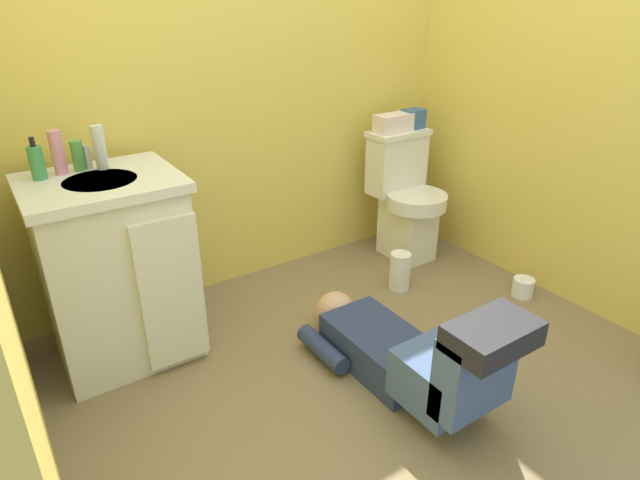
{
  "coord_description": "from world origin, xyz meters",
  "views": [
    {
      "loc": [
        -1.21,
        -1.42,
        1.51
      ],
      "look_at": [
        0.02,
        0.42,
        0.45
      ],
      "focal_mm": 30.03,
      "sensor_mm": 36.0,
      "label": 1
    }
  ],
  "objects_px": {
    "toilet": "(405,197)",
    "faucet": "(88,157)",
    "toiletry_bag": "(413,119)",
    "bottle_pink": "(58,153)",
    "bottle_green": "(78,156)",
    "person_plumber": "(409,353)",
    "bottle_clear": "(99,147)",
    "vanity_cabinet": "(117,269)",
    "paper_towel_roll": "(400,271)",
    "soap_dispenser": "(37,162)",
    "tissue_box": "(393,123)",
    "toilet_paper_roll": "(523,287)"
  },
  "relations": [
    {
      "from": "faucet",
      "to": "bottle_green",
      "type": "height_order",
      "value": "bottle_green"
    },
    {
      "from": "bottle_pink",
      "to": "bottle_clear",
      "type": "xyz_separation_m",
      "value": [
        0.15,
        -0.02,
        0.0
      ]
    },
    {
      "from": "toiletry_bag",
      "to": "bottle_pink",
      "type": "bearing_deg",
      "value": 179.85
    },
    {
      "from": "bottle_pink",
      "to": "toilet_paper_roll",
      "type": "xyz_separation_m",
      "value": [
        1.99,
        -0.84,
        -0.86
      ]
    },
    {
      "from": "toiletry_bag",
      "to": "paper_towel_roll",
      "type": "bearing_deg",
      "value": -134.65
    },
    {
      "from": "faucet",
      "to": "soap_dispenser",
      "type": "distance_m",
      "value": 0.19
    },
    {
      "from": "soap_dispenser",
      "to": "toiletry_bag",
      "type": "bearing_deg",
      "value": 0.41
    },
    {
      "from": "toiletry_bag",
      "to": "bottle_pink",
      "type": "relative_size",
      "value": 0.7
    },
    {
      "from": "vanity_cabinet",
      "to": "toiletry_bag",
      "type": "relative_size",
      "value": 6.61
    },
    {
      "from": "person_plumber",
      "to": "soap_dispenser",
      "type": "distance_m",
      "value": 1.64
    },
    {
      "from": "soap_dispenser",
      "to": "paper_towel_roll",
      "type": "bearing_deg",
      "value": -14.11
    },
    {
      "from": "person_plumber",
      "to": "bottle_clear",
      "type": "distance_m",
      "value": 1.5
    },
    {
      "from": "toilet_paper_roll",
      "to": "bottle_pink",
      "type": "bearing_deg",
      "value": 157.14
    },
    {
      "from": "tissue_box",
      "to": "toilet",
      "type": "bearing_deg",
      "value": -63.57
    },
    {
      "from": "bottle_clear",
      "to": "faucet",
      "type": "bearing_deg",
      "value": 156.28
    },
    {
      "from": "toilet",
      "to": "faucet",
      "type": "distance_m",
      "value": 1.76
    },
    {
      "from": "person_plumber",
      "to": "bottle_pink",
      "type": "relative_size",
      "value": 6.04
    },
    {
      "from": "tissue_box",
      "to": "bottle_clear",
      "type": "xyz_separation_m",
      "value": [
        -1.59,
        -0.01,
        0.11
      ]
    },
    {
      "from": "person_plumber",
      "to": "toiletry_bag",
      "type": "xyz_separation_m",
      "value": [
        0.92,
        1.03,
        0.63
      ]
    },
    {
      "from": "vanity_cabinet",
      "to": "person_plumber",
      "type": "relative_size",
      "value": 0.77
    },
    {
      "from": "toilet",
      "to": "faucet",
      "type": "bearing_deg",
      "value": 176.73
    },
    {
      "from": "toilet",
      "to": "soap_dispenser",
      "type": "distance_m",
      "value": 1.95
    },
    {
      "from": "bottle_pink",
      "to": "paper_towel_roll",
      "type": "distance_m",
      "value": 1.74
    },
    {
      "from": "bottle_clear",
      "to": "toilet_paper_roll",
      "type": "bearing_deg",
      "value": -24.05
    },
    {
      "from": "tissue_box",
      "to": "faucet",
      "type": "bearing_deg",
      "value": 179.8
    },
    {
      "from": "bottle_green",
      "to": "bottle_clear",
      "type": "distance_m",
      "value": 0.09
    },
    {
      "from": "toilet",
      "to": "toiletry_bag",
      "type": "distance_m",
      "value": 0.46
    },
    {
      "from": "toilet",
      "to": "bottle_clear",
      "type": "height_order",
      "value": "bottle_clear"
    },
    {
      "from": "toilet_paper_roll",
      "to": "faucet",
      "type": "bearing_deg",
      "value": 155.95
    },
    {
      "from": "toiletry_bag",
      "to": "bottle_clear",
      "type": "relative_size",
      "value": 0.69
    },
    {
      "from": "bottle_green",
      "to": "toilet",
      "type": "bearing_deg",
      "value": -3.48
    },
    {
      "from": "person_plumber",
      "to": "toiletry_bag",
      "type": "height_order",
      "value": "toiletry_bag"
    },
    {
      "from": "faucet",
      "to": "bottle_clear",
      "type": "relative_size",
      "value": 0.56
    },
    {
      "from": "bottle_pink",
      "to": "paper_towel_roll",
      "type": "bearing_deg",
      "value": -15.54
    },
    {
      "from": "paper_towel_roll",
      "to": "toilet",
      "type": "bearing_deg",
      "value": 46.8
    },
    {
      "from": "bottle_green",
      "to": "vanity_cabinet",
      "type": "bearing_deg",
      "value": -75.9
    },
    {
      "from": "paper_towel_roll",
      "to": "tissue_box",
      "type": "bearing_deg",
      "value": 58.12
    },
    {
      "from": "soap_dispenser",
      "to": "toilet_paper_roll",
      "type": "relative_size",
      "value": 1.51
    },
    {
      "from": "person_plumber",
      "to": "paper_towel_roll",
      "type": "distance_m",
      "value": 0.81
    },
    {
      "from": "toilet",
      "to": "toilet_paper_roll",
      "type": "height_order",
      "value": "toilet"
    },
    {
      "from": "bottle_clear",
      "to": "paper_towel_roll",
      "type": "height_order",
      "value": "bottle_clear"
    },
    {
      "from": "vanity_cabinet",
      "to": "toiletry_bag",
      "type": "distance_m",
      "value": 1.83
    },
    {
      "from": "toilet",
      "to": "tissue_box",
      "type": "height_order",
      "value": "tissue_box"
    },
    {
      "from": "toiletry_bag",
      "to": "toilet",
      "type": "bearing_deg",
      "value": -139.23
    },
    {
      "from": "vanity_cabinet",
      "to": "paper_towel_roll",
      "type": "bearing_deg",
      "value": -11.06
    },
    {
      "from": "vanity_cabinet",
      "to": "person_plumber",
      "type": "distance_m",
      "value": 1.27
    },
    {
      "from": "toiletry_bag",
      "to": "bottle_green",
      "type": "bearing_deg",
      "value": 179.56
    },
    {
      "from": "vanity_cabinet",
      "to": "bottle_pink",
      "type": "distance_m",
      "value": 0.52
    },
    {
      "from": "bottle_clear",
      "to": "paper_towel_roll",
      "type": "relative_size",
      "value": 0.85
    },
    {
      "from": "soap_dispenser",
      "to": "paper_towel_roll",
      "type": "relative_size",
      "value": 0.78
    }
  ]
}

